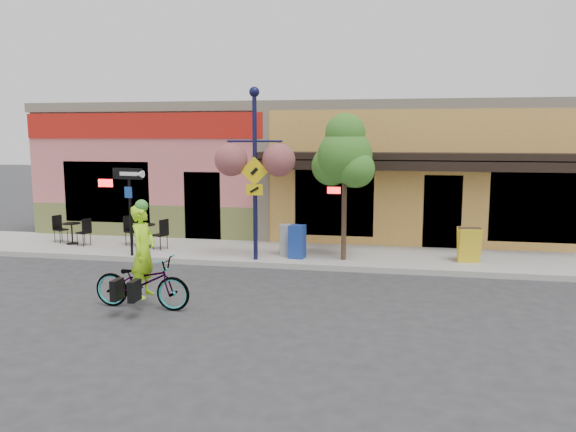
% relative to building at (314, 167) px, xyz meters
% --- Properties ---
extents(ground, '(90.00, 90.00, 0.00)m').
position_rel_building_xyz_m(ground, '(0.00, -7.50, -2.25)').
color(ground, '#2D2D30').
rests_on(ground, ground).
extents(sidewalk, '(24.00, 3.00, 0.15)m').
position_rel_building_xyz_m(sidewalk, '(0.00, -5.50, -2.17)').
color(sidewalk, '#9E9B93').
rests_on(sidewalk, ground).
extents(curb, '(24.00, 0.12, 0.15)m').
position_rel_building_xyz_m(curb, '(0.00, -6.95, -2.17)').
color(curb, '#A8A59E').
rests_on(curb, ground).
extents(building, '(18.20, 8.20, 4.50)m').
position_rel_building_xyz_m(building, '(0.00, 0.00, 0.00)').
color(building, '#CF6668').
rests_on(building, ground).
extents(bicycle, '(2.06, 0.78, 1.07)m').
position_rel_building_xyz_m(bicycle, '(-1.92, -10.79, -1.72)').
color(bicycle, maroon).
rests_on(bicycle, ground).
extents(cyclist_rider, '(0.47, 0.69, 1.85)m').
position_rel_building_xyz_m(cyclist_rider, '(-1.87, -10.79, -1.33)').
color(cyclist_rider, '#B1FF1A').
rests_on(cyclist_rider, ground).
extents(lamp_post, '(1.51, 0.74, 4.55)m').
position_rel_building_xyz_m(lamp_post, '(-0.61, -6.67, 0.18)').
color(lamp_post, '#12143B').
rests_on(lamp_post, sidewalk).
extents(one_way_sign, '(0.95, 0.33, 2.42)m').
position_rel_building_xyz_m(one_way_sign, '(-4.09, -6.85, -0.89)').
color(one_way_sign, black).
rests_on(one_way_sign, sidewalk).
extents(cafe_set_left, '(1.57, 1.15, 0.85)m').
position_rel_building_xyz_m(cafe_set_left, '(-6.65, -5.64, -1.68)').
color(cafe_set_left, black).
rests_on(cafe_set_left, sidewalk).
extents(cafe_set_right, '(1.68, 1.23, 0.90)m').
position_rel_building_xyz_m(cafe_set_right, '(-4.21, -5.69, -1.65)').
color(cafe_set_right, black).
rests_on(cafe_set_right, sidewalk).
extents(newspaper_box_blue, '(0.45, 0.41, 0.90)m').
position_rel_building_xyz_m(newspaper_box_blue, '(0.45, -6.29, -1.65)').
color(newspaper_box_blue, navy).
rests_on(newspaper_box_blue, sidewalk).
extents(newspaper_box_grey, '(0.49, 0.46, 0.86)m').
position_rel_building_xyz_m(newspaper_box_grey, '(0.12, -5.99, -1.67)').
color(newspaper_box_grey, '#9D9D9D').
rests_on(newspaper_box_grey, sidewalk).
extents(street_tree, '(1.92, 1.92, 3.92)m').
position_rel_building_xyz_m(street_tree, '(1.71, -6.25, -0.14)').
color(street_tree, '#3D7A26').
rests_on(street_tree, sidewalk).
extents(sandwich_board, '(0.59, 0.45, 0.92)m').
position_rel_building_xyz_m(sandwich_board, '(4.97, -6.11, -1.64)').
color(sandwich_board, yellow).
rests_on(sandwich_board, sidewalk).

